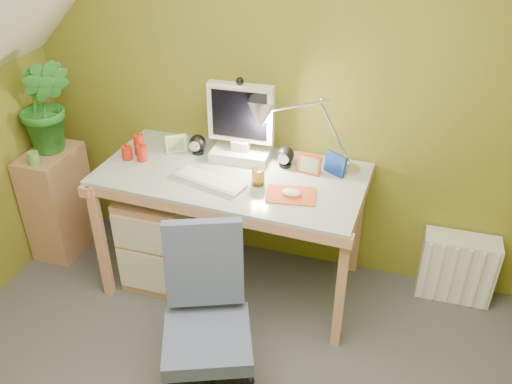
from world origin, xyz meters
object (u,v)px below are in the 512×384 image
(desk, at_px, (233,230))
(potted_plant, at_px, (46,105))
(monitor, at_px, (241,120))
(task_chair, at_px, (207,340))
(radiator, at_px, (457,267))
(side_ledge, at_px, (59,202))
(desk_lamp, at_px, (320,116))

(desk, xyz_separation_m, potted_plant, (-1.21, 0.06, 0.64))
(monitor, bearing_deg, task_chair, -82.42)
(desk, bearing_deg, potted_plant, 179.94)
(task_chair, distance_m, radiator, 1.64)
(monitor, bearing_deg, radiator, 2.15)
(side_ledge, xyz_separation_m, potted_plant, (0.03, 0.05, 0.67))
(desk, bearing_deg, side_ledge, -177.68)
(desk_lamp, distance_m, task_chair, 1.31)
(monitor, bearing_deg, potted_plant, -175.88)
(desk, distance_m, potted_plant, 1.37)
(radiator, bearing_deg, side_ledge, -174.83)
(monitor, distance_m, radiator, 1.58)
(desk, relative_size, desk_lamp, 2.30)
(desk_lamp, bearing_deg, radiator, -3.05)
(radiator, bearing_deg, desk_lamp, -174.87)
(desk_lamp, distance_m, potted_plant, 1.66)
(monitor, relative_size, side_ledge, 0.68)
(potted_plant, bearing_deg, radiator, 4.80)
(desk_lamp, distance_m, side_ledge, 1.86)
(desk, bearing_deg, monitor, 92.62)
(desk_lamp, height_order, potted_plant, desk_lamp)
(desk, bearing_deg, desk_lamp, 24.42)
(side_ledge, xyz_separation_m, task_chair, (1.41, -0.88, 0.05))
(monitor, bearing_deg, side_ledge, -173.73)
(task_chair, bearing_deg, potted_plant, 124.30)
(desk, distance_m, radiator, 1.37)
(monitor, relative_size, potted_plant, 0.81)
(radiator, bearing_deg, potted_plant, -175.89)
(desk_lamp, height_order, side_ledge, desk_lamp)
(side_ledge, relative_size, radiator, 1.70)
(monitor, distance_m, potted_plant, 1.21)
(radiator, bearing_deg, desk, -169.24)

